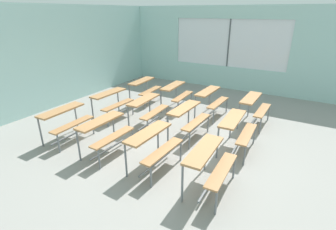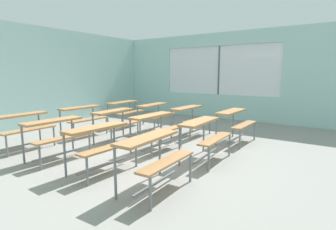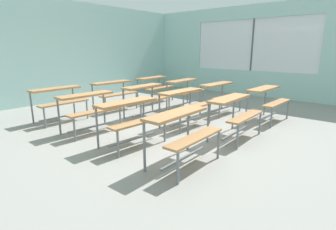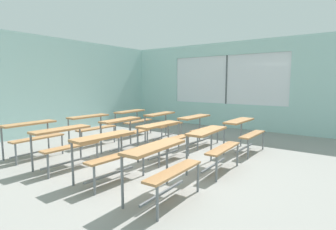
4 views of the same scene
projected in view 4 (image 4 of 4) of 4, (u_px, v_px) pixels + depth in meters
ground at (145, 165)px, 5.18m from camera, size 10.00×9.00×0.05m
wall_back at (27, 86)px, 7.60m from camera, size 10.00×0.12×3.00m
wall_right at (244, 87)px, 8.94m from camera, size 0.12×9.00×3.00m
desk_bench_r0c0 at (161, 159)px, 3.55m from camera, size 1.12×0.62×0.74m
desk_bench_r0c1 at (213, 140)px, 4.75m from camera, size 1.12×0.63×0.74m
desk_bench_r0c2 at (244, 128)px, 6.01m from camera, size 1.11×0.61×0.74m
desk_bench_r1c0 at (108, 147)px, 4.26m from camera, size 1.13×0.64×0.74m
desk_bench_r1c1 at (163, 133)px, 5.46m from camera, size 1.12×0.63×0.74m
desk_bench_r1c2 at (198, 123)px, 6.69m from camera, size 1.12×0.63×0.74m
desk_bench_r2c0 at (65, 138)px, 4.90m from camera, size 1.11×0.62×0.74m
desk_bench_r2c1 at (124, 127)px, 6.15m from camera, size 1.13×0.64×0.74m
desk_bench_r2c2 at (163, 120)px, 7.34m from camera, size 1.12×0.64×0.74m
desk_bench_r3c0 at (32, 131)px, 5.60m from camera, size 1.11×0.61×0.74m
desk_bench_r3c1 at (91, 123)px, 6.79m from camera, size 1.12×0.63×0.74m
desk_bench_r3c2 at (133, 117)px, 8.00m from camera, size 1.13×0.65×0.74m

